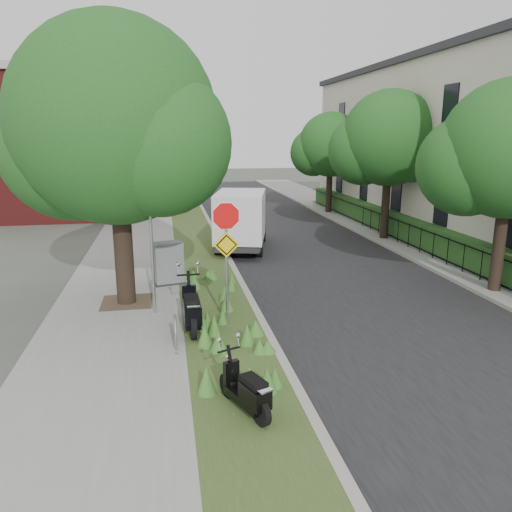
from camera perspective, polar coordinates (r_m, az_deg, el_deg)
The scene contains 22 objects.
ground at distance 12.37m, azimuth 3.60°, elevation -8.89°, with size 120.00×120.00×0.00m, color #4C5147.
sidewalk_near at distance 21.64m, azimuth -13.91°, elevation 0.82°, with size 3.50×60.00×0.12m, color gray.
verge at distance 21.62m, azimuth -6.62°, elevation 1.13°, with size 2.00×60.00×0.12m, color #374B20.
kerb_near at distance 21.71m, azimuth -3.99°, elevation 1.25°, with size 0.20×60.00×0.13m, color #9E9991.
road at distance 22.36m, azimuth 4.96°, elevation 1.44°, with size 7.00×60.00×0.01m, color black.
kerb_far at distance 23.50m, azimuth 13.24°, elevation 1.88°, with size 0.20×60.00×0.13m, color #9E9991.
footpath_far at distance 24.22m, azimuth 16.93°, elevation 1.98°, with size 3.20×60.00×0.12m, color gray.
street_tree_main at distance 13.99m, azimuth -16.03°, elevation 13.43°, with size 6.21×5.54×7.66m.
bare_post at distance 13.14m, azimuth -11.87°, elevation 1.89°, with size 0.08×0.08×4.00m.
bike_hoop at distance 11.30m, azimuth -9.17°, elevation -8.57°, with size 0.06×0.78×0.77m.
sign_assembly at distance 11.98m, azimuth -3.42°, elevation 2.04°, with size 0.94×0.08×3.22m.
fence_far at distance 23.67m, azimuth 14.87°, elevation 3.36°, with size 0.04×24.00×1.00m.
hedge_far at distance 23.98m, azimuth 16.39°, elevation 3.39°, with size 1.00×24.00×1.10m, color #19481A.
terrace_houses at distance 25.46m, azimuth 24.33°, elevation 11.23°, with size 7.40×26.40×8.20m.
brick_building at distance 33.75m, azimuth -22.25°, elevation 11.85°, with size 9.40×10.40×8.30m.
far_tree_a at distance 16.34m, azimuth 26.71°, elevation 10.13°, with size 4.60×4.10×6.22m.
far_tree_b at distance 23.25m, azimuth 14.79°, elevation 12.37°, with size 4.83×4.31×6.56m.
far_tree_c at distance 30.71m, azimuth 8.38°, elevation 12.12°, with size 4.37×3.89×5.93m.
scooter_near at distance 8.71m, azimuth -0.80°, elevation -15.68°, with size 0.74×1.46×0.73m.
scooter_far at distance 12.11m, azimuth -7.36°, elevation -6.58°, with size 0.42×1.95×0.93m.
box_truck at distance 20.90m, azimuth -1.67°, elevation 4.45°, with size 2.84×4.95×2.11m.
utility_cabinet at distance 16.06m, azimuth -10.00°, elevation -0.86°, with size 1.13×0.88×1.33m.
Camera 1 is at (-2.79, -11.07, 4.76)m, focal length 35.00 mm.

